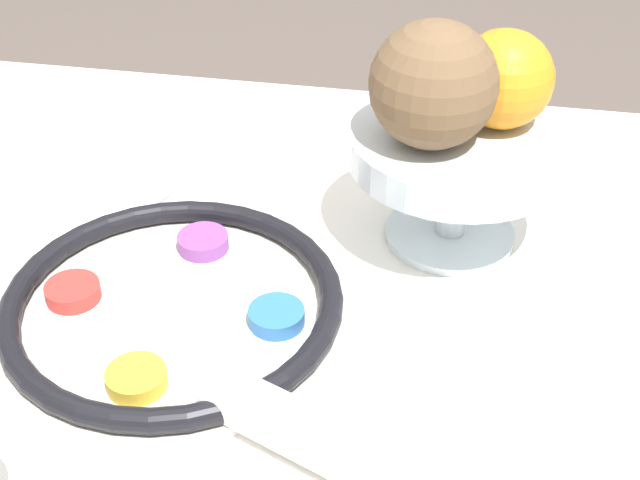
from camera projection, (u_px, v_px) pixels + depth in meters
The scene contains 7 objects.
seder_plate at pixel (173, 306), 0.74m from camera, with size 0.29×0.29×0.03m.
fruit_stand at pixel (457, 158), 0.80m from camera, with size 0.20×0.20×0.11m.
orange_fruit at pixel (504, 79), 0.77m from camera, with size 0.09×0.09×0.09m.
coconut at pixel (433, 85), 0.74m from camera, with size 0.11×0.11×0.11m.
napkin_roll at pixel (316, 439), 0.62m from camera, with size 0.18×0.11×0.04m.
fork_left at pixel (193, 169), 0.94m from camera, with size 0.07×0.16×0.01m.
fork_right at pixel (220, 172), 0.94m from camera, with size 0.08×0.16×0.01m.
Camera 1 is at (0.15, -0.54, 1.23)m, focal length 50.00 mm.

